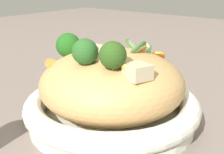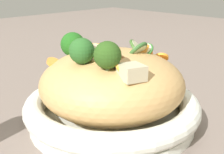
% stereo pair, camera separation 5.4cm
% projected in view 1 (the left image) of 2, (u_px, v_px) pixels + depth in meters
% --- Properties ---
extents(ground_plane, '(3.00, 3.00, 0.00)m').
position_uv_depth(ground_plane, '(112.00, 122.00, 0.57)').
color(ground_plane, slate).
extents(serving_bowl, '(0.32, 0.32, 0.05)m').
position_uv_depth(serving_bowl, '(112.00, 109.00, 0.56)').
color(serving_bowl, white).
rests_on(serving_bowl, ground_plane).
extents(noodle_heap, '(0.26, 0.26, 0.13)m').
position_uv_depth(noodle_heap, '(112.00, 83.00, 0.55)').
color(noodle_heap, tan).
rests_on(noodle_heap, serving_bowl).
extents(broccoli_florets, '(0.21, 0.13, 0.07)m').
position_uv_depth(broccoli_florets, '(85.00, 50.00, 0.52)').
color(broccoli_florets, '#99AE69').
rests_on(broccoli_florets, serving_bowl).
extents(carrot_coins, '(0.17, 0.20, 0.05)m').
position_uv_depth(carrot_coins, '(113.00, 55.00, 0.53)').
color(carrot_coins, orange).
rests_on(carrot_coins, serving_bowl).
extents(zucchini_slices, '(0.09, 0.10, 0.05)m').
position_uv_depth(zucchini_slices, '(137.00, 49.00, 0.57)').
color(zucchini_slices, beige).
rests_on(zucchini_slices, serving_bowl).
extents(chicken_chunks, '(0.11, 0.04, 0.04)m').
position_uv_depth(chicken_chunks, '(119.00, 63.00, 0.47)').
color(chicken_chunks, beige).
rests_on(chicken_chunks, serving_bowl).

